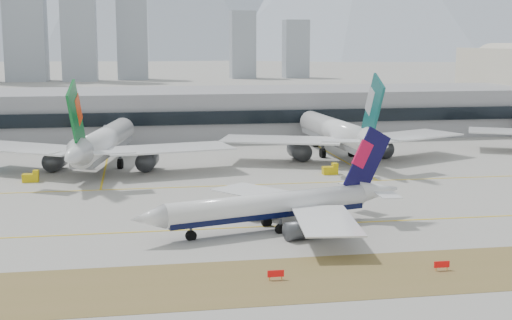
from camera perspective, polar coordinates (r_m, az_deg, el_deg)
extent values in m
plane|color=#9D9A93|center=(125.78, 1.83, -4.70)|extent=(3000.00, 3000.00, 0.00)
cube|color=olive|center=(95.92, 5.70, -9.31)|extent=(360.00, 18.00, 0.06)
cube|color=yellow|center=(121.04, 2.31, -5.26)|extent=(360.00, 0.45, 0.04)
cube|color=yellow|center=(154.55, -0.38, -2.00)|extent=(360.00, 0.45, 0.04)
cylinder|color=white|center=(117.06, 0.98, -3.62)|extent=(35.25, 13.38, 3.89)
cube|color=black|center=(117.30, 0.97, -4.13)|extent=(34.41, 12.63, 1.75)
cone|color=white|center=(109.74, -8.68, -4.63)|extent=(6.28, 5.21, 3.89)
cone|color=white|center=(127.87, 9.73, -2.41)|extent=(8.65, 5.88, 3.89)
cube|color=white|center=(128.58, 0.67, -2.69)|extent=(18.67, 20.52, 0.23)
cube|color=white|center=(131.08, 7.94, -1.94)|extent=(5.89, 6.44, 0.16)
cylinder|color=#3F4247|center=(125.06, 0.57, -4.05)|extent=(6.49, 4.41, 2.91)
cube|color=#3F4247|center=(124.79, 0.57, -3.53)|extent=(2.45, 0.95, 1.36)
cube|color=white|center=(110.16, 5.62, -4.82)|extent=(10.81, 19.99, 0.23)
cube|color=white|center=(122.96, 10.52, -2.77)|extent=(3.67, 5.57, 0.16)
cylinder|color=#3F4247|center=(112.73, 3.79, -5.59)|extent=(6.49, 4.41, 2.91)
cube|color=#3F4247|center=(112.43, 3.79, -5.01)|extent=(2.45, 0.95, 1.36)
cube|color=#0B0939|center=(125.48, 8.88, -0.09)|extent=(9.33, 2.94, 12.17)
cube|color=#C40D3D|center=(124.72, 8.52, 0.47)|extent=(4.29, 1.59, 5.21)
cylinder|color=#3F4247|center=(112.65, -5.22, -5.82)|extent=(0.47, 0.47, 2.33)
cylinder|color=black|center=(112.77, -5.22, -6.06)|extent=(1.87, 1.13, 1.75)
cylinder|color=#3F4247|center=(116.06, 1.97, -5.33)|extent=(0.47, 0.47, 2.33)
cylinder|color=black|center=(116.18, 1.97, -5.56)|extent=(1.87, 1.13, 1.75)
cylinder|color=#3F4247|center=(120.42, 0.86, -4.77)|extent=(0.47, 0.47, 2.33)
cylinder|color=black|center=(120.54, 0.86, -5.00)|extent=(1.87, 1.13, 1.75)
cylinder|color=white|center=(178.57, -12.04, 1.55)|extent=(14.43, 46.86, 6.15)
cube|color=slate|center=(178.81, -12.02, 1.01)|extent=(13.36, 45.78, 2.77)
cone|color=white|center=(204.59, -10.40, 2.60)|extent=(7.33, 8.10, 6.15)
cone|color=white|center=(151.17, -14.39, 0.33)|extent=(7.91, 11.28, 6.15)
cube|color=white|center=(169.10, -7.03, 0.93)|extent=(31.65, 19.21, 0.37)
cube|color=white|center=(151.09, -11.28, 0.62)|extent=(9.14, 5.62, 0.25)
cylinder|color=#3F4247|center=(173.45, -8.69, -0.02)|extent=(5.94, 8.46, 4.61)
cube|color=#3F4247|center=(173.16, -8.70, 0.58)|extent=(1.04, 3.26, 2.15)
cube|color=white|center=(176.65, -17.77, 0.92)|extent=(32.19, 27.25, 0.37)
cube|color=white|center=(155.19, -17.06, 0.62)|extent=(9.73, 8.07, 0.25)
cylinder|color=#3F4247|center=(178.40, -15.72, 0.00)|extent=(5.94, 8.46, 4.61)
cube|color=#3F4247|center=(178.12, -15.75, 0.58)|extent=(1.04, 3.26, 2.15)
cube|color=#0D5F26|center=(153.31, -14.19, 3.22)|extent=(2.86, 12.75, 16.50)
cube|color=#E73B0D|center=(154.38, -14.10, 3.94)|extent=(1.71, 5.83, 7.06)
cylinder|color=#3F4247|center=(196.37, -10.86, 0.85)|extent=(0.74, 0.74, 3.69)
cylinder|color=black|center=(196.48, -10.86, 0.63)|extent=(1.56, 2.92, 2.77)
cylinder|color=#3F4247|center=(178.99, -13.32, -0.07)|extent=(0.74, 0.74, 3.69)
cylinder|color=black|center=(179.11, -13.31, -0.32)|extent=(1.56, 2.92, 2.77)
cylinder|color=#3F4247|center=(177.22, -10.81, -0.08)|extent=(0.74, 0.74, 3.69)
cylinder|color=black|center=(177.35, -10.80, -0.32)|extent=(1.56, 2.92, 2.77)
cylinder|color=white|center=(192.93, 6.41, 2.33)|extent=(8.74, 47.84, 6.29)
cube|color=slate|center=(193.15, 6.40, 1.82)|extent=(7.75, 46.84, 2.83)
cone|color=white|center=(218.85, 4.07, 3.21)|extent=(6.66, 7.58, 6.29)
cone|color=white|center=(165.87, 9.68, 1.35)|extent=(6.83, 10.88, 6.29)
cube|color=white|center=(192.90, 11.86, 1.90)|extent=(33.23, 25.30, 0.38)
cube|color=white|center=(170.85, 11.98, 1.68)|extent=(9.88, 7.47, 0.25)
cylinder|color=#3F4247|center=(193.98, 9.92, 0.97)|extent=(5.12, 8.16, 4.72)
cube|color=#3F4247|center=(193.71, 9.94, 1.52)|extent=(0.64, 3.32, 2.20)
cube|color=white|center=(181.52, 2.05, 1.63)|extent=(33.07, 22.94, 0.38)
cube|color=white|center=(164.74, 6.79, 1.53)|extent=(9.71, 6.75, 0.25)
cylinder|color=#3F4247|center=(186.52, 3.48, 0.76)|extent=(5.12, 8.16, 4.72)
cube|color=#3F4247|center=(186.24, 3.48, 1.33)|extent=(0.64, 3.32, 2.20)
cube|color=#125251|center=(168.04, 9.33, 4.03)|extent=(1.25, 13.17, 16.88)
cube|color=#A3A6AC|center=(169.10, 9.18, 4.70)|extent=(1.00, 5.96, 7.22)
cylinder|color=#3F4247|center=(210.61, 4.79, 1.58)|extent=(0.76, 0.76, 3.78)
cylinder|color=black|center=(210.72, 4.78, 1.37)|extent=(1.25, 2.88, 2.83)
cylinder|color=#3F4247|center=(191.09, 5.35, 0.75)|extent=(0.76, 0.76, 3.78)
cylinder|color=black|center=(191.22, 5.35, 0.52)|extent=(1.25, 2.88, 2.83)
cylinder|color=#3F4247|center=(193.76, 7.65, 0.83)|extent=(0.76, 0.76, 3.78)
cylinder|color=black|center=(193.88, 7.65, 0.60)|extent=(1.25, 2.88, 2.83)
cube|color=gray|center=(236.88, -3.72, 3.84)|extent=(280.00, 42.00, 15.00)
cube|color=black|center=(215.57, -3.12, 3.40)|extent=(280.00, 1.20, 4.00)
cube|color=beige|center=(288.28, 18.22, 5.71)|extent=(2.00, 57.00, 27.90)
cube|color=red|center=(94.10, 1.59, -9.07)|extent=(2.20, 0.15, 0.90)
cylinder|color=orange|center=(94.17, 1.10, -9.47)|extent=(0.10, 0.10, 0.50)
cylinder|color=orange|center=(94.46, 2.07, -9.42)|extent=(0.10, 0.10, 0.50)
cube|color=red|center=(100.96, 14.64, -8.08)|extent=(2.20, 0.15, 0.90)
cylinder|color=orange|center=(100.84, 14.20, -8.47)|extent=(0.10, 0.10, 0.50)
cylinder|color=orange|center=(101.48, 15.04, -8.39)|extent=(0.10, 0.10, 0.50)
cube|color=#D5B70B|center=(167.54, 5.94, -0.84)|extent=(3.50, 2.00, 1.80)
cube|color=#D5B70B|center=(167.65, 6.34, -0.42)|extent=(1.20, 1.80, 1.00)
cylinder|color=black|center=(166.56, 5.61, -1.09)|extent=(0.70, 0.30, 0.70)
cylinder|color=black|center=(168.08, 5.47, -0.99)|extent=(0.70, 0.30, 0.70)
cylinder|color=black|center=(167.20, 6.40, -1.06)|extent=(0.70, 0.30, 0.70)
cylinder|color=black|center=(168.71, 6.25, -0.96)|extent=(0.70, 0.30, 0.70)
cube|color=#D5B70B|center=(165.36, -17.59, -1.38)|extent=(3.50, 2.00, 1.80)
cube|color=#D5B70B|center=(164.98, -17.20, -0.96)|extent=(1.20, 1.80, 1.00)
cylinder|color=black|center=(164.86, -18.03, -1.63)|extent=(0.70, 0.30, 0.70)
cylinder|color=black|center=(166.41, -17.96, -1.52)|extent=(0.70, 0.30, 0.70)
cylinder|color=black|center=(164.52, -17.21, -1.61)|extent=(0.70, 0.30, 0.70)
cylinder|color=black|center=(166.08, -17.14, -1.50)|extent=(0.70, 0.30, 0.70)
cube|color=#8E97A2|center=(580.13, -17.95, 9.97)|extent=(30.00, 27.00, 80.00)
cube|color=#8E97A2|center=(571.39, -14.05, 11.67)|extent=(26.00, 23.40, 110.00)
cube|color=#8E97A2|center=(584.46, -9.89, 9.79)|extent=(24.00, 21.60, 70.00)
cube|color=#8E97A2|center=(596.21, -1.08, 9.20)|extent=(20.00, 18.00, 55.00)
cube|color=#8E97A2|center=(604.63, 3.20, 8.86)|extent=(20.00, 18.00, 48.00)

